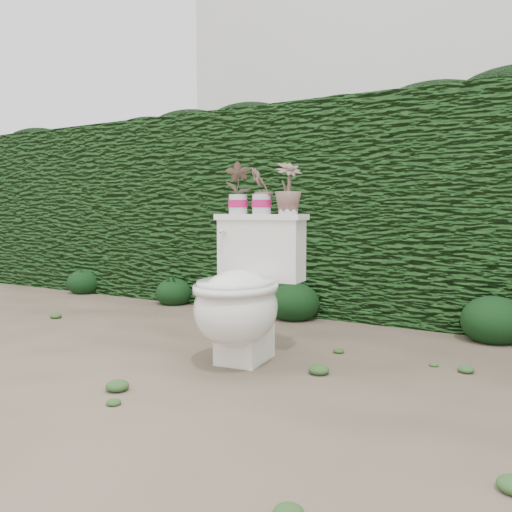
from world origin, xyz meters
The scene contains 11 objects.
ground centered at (0.00, 0.00, 0.00)m, with size 60.00×60.00×0.00m, color #816E58.
hedge centered at (0.00, 1.60, 0.80)m, with size 8.00×1.00×1.60m, color #22511B.
house_wall centered at (0.60, 6.00, 2.00)m, with size 8.00×3.50×4.00m, color silver.
toilet centered at (0.22, -0.15, 0.36)m, with size 0.53×0.73×0.78m.
potted_plant_left centered at (0.04, 0.07, 0.91)m, with size 0.15×0.10×0.28m, color #246C21.
potted_plant_center centered at (0.19, 0.09, 0.90)m, with size 0.13×0.11×0.24m, color #246C21.
potted_plant_right centered at (0.34, 0.11, 0.91)m, with size 0.15×0.15×0.27m, color #246C21.
liriope_clump_0 centered at (-2.39, 1.09, 0.13)m, with size 0.33×0.33×0.26m, color #123613.
liriope_clump_1 centered at (-1.25, 1.06, 0.12)m, with size 0.31×0.31×0.25m, color #123613.
liriope_clump_2 centered at (-0.07, 1.01, 0.15)m, with size 0.37×0.37×0.30m, color #123613.
liriope_clump_3 centered at (1.28, 1.03, 0.15)m, with size 0.38×0.38×0.31m, color #123613.
Camera 1 is at (1.72, -2.51, 0.79)m, focal length 38.00 mm.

